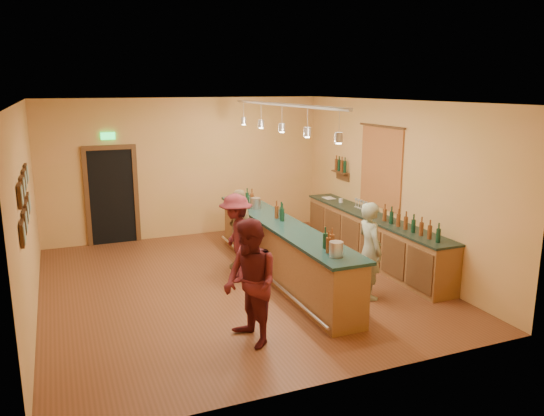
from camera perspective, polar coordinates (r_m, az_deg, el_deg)
name	(u,v)px	position (r m, az deg, el deg)	size (l,w,h in m)	color
floor	(235,284)	(9.58, -3.97, -8.15)	(7.00, 7.00, 0.00)	brown
ceiling	(232,101)	(8.94, -4.30, 11.36)	(6.50, 7.00, 0.02)	silver
wall_back	(186,168)	(12.45, -9.20, 4.28)	(6.50, 0.02, 3.20)	tan
wall_front	(332,255)	(6.00, 6.45, -5.02)	(6.50, 0.02, 3.20)	tan
wall_left	(27,213)	(8.71, -24.89, -0.50)	(0.02, 7.00, 3.20)	tan
wall_right	(393,183)	(10.58, 12.85, 2.59)	(0.02, 7.00, 3.20)	tan
doorway	(112,194)	(12.24, -16.86, 1.48)	(1.15, 0.09, 2.48)	black
tapestry	(381,168)	(10.85, 11.62, 4.25)	(0.03, 1.40, 1.60)	#9B301F
bottle_shelf	(341,167)	(12.11, 7.41, 4.41)	(0.17, 0.55, 0.54)	#4F2A17
picture_grid	(25,200)	(7.90, -25.03, 0.82)	(0.06, 2.20, 0.70)	#382111
back_counter	(373,238)	(10.82, 10.79, -3.14)	(0.60, 4.55, 1.27)	brown
tasting_bar	(281,246)	(9.68, 1.02, -4.09)	(0.74, 5.10, 1.38)	brown
pendant_track	(282,114)	(9.27, 1.08, 10.10)	(0.11, 4.60, 0.50)	silver
bartender	(370,250)	(8.89, 10.48, -4.50)	(0.59, 0.39, 1.62)	gray
customer_a	(251,283)	(7.17, -2.32, -8.09)	(0.85, 0.66, 1.74)	#59191E
customer_b	(240,230)	(10.09, -3.48, -2.35)	(0.92, 0.38, 1.57)	#997A51
customer_c	(236,238)	(9.51, -3.87, -3.22)	(1.03, 0.59, 1.60)	#59191E
bar_stool	(266,219)	(11.86, -0.68, -1.21)	(0.33, 0.33, 0.69)	#976944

